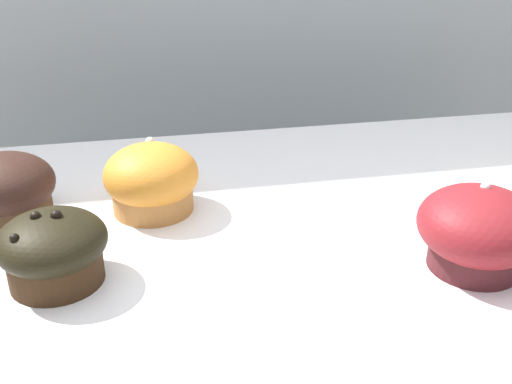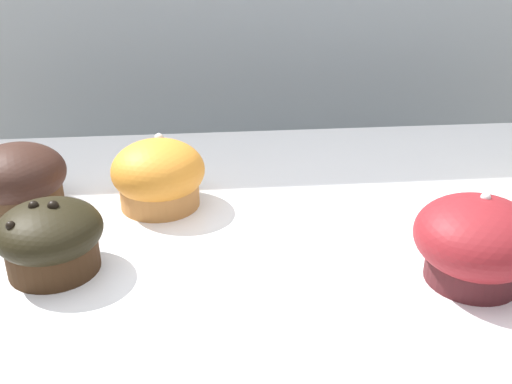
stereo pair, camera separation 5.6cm
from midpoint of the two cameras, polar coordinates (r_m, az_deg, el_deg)
The scene contains 5 objects.
wall_back at distance 1.17m, azimuth -4.03°, elevation 8.92°, with size 3.20×0.10×1.80m, color #A8B2B7.
muffin_front_center at distance 0.56m, azimuth -21.53°, elevation -5.11°, with size 0.10×0.10×0.07m.
muffin_back_right at distance 0.57m, azimuth 17.80°, elevation -3.58°, with size 0.11×0.11×0.08m.
muffin_front_left at distance 0.66m, azimuth -12.33°, elevation 1.05°, with size 0.10×0.10×0.08m.
muffin_front_right at distance 0.68m, azimuth -25.02°, elevation 0.07°, with size 0.10×0.10×0.07m.
Camera 1 is at (-0.17, -0.50, 1.24)m, focal length 42.00 mm.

